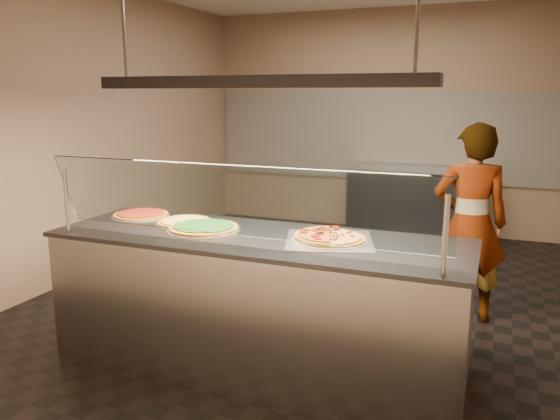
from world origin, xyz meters
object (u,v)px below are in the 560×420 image
at_px(pizza_cheese, 185,222).
at_px(half_pizza_sausage, 346,238).
at_px(sneeze_guard, 234,202).
at_px(worker, 470,223).
at_px(serving_counter, 258,300).
at_px(heat_lamp_housing, 256,82).
at_px(prep_table, 413,204).
at_px(half_pizza_pepperoni, 313,234).
at_px(pizza_tomato, 141,214).
at_px(pizza_spinach, 204,227).
at_px(pizza_spatula, 184,222).
at_px(perforated_tray, 329,240).

bearing_deg(pizza_cheese, half_pizza_sausage, -3.38).
distance_m(sneeze_guard, worker, 2.20).
distance_m(serving_counter, heat_lamp_housing, 1.48).
distance_m(prep_table, worker, 2.62).
relative_size(sneeze_guard, heat_lamp_housing, 1.13).
xyz_separation_m(half_pizza_pepperoni, pizza_tomato, (-1.48, 0.17, -0.02)).
bearing_deg(sneeze_guard, half_pizza_pepperoni, 46.02).
bearing_deg(pizza_tomato, serving_counter, -11.31).
bearing_deg(pizza_spinach, half_pizza_sausage, 2.38).
distance_m(serving_counter, worker, 1.93).
relative_size(serving_counter, worker, 1.72).
xyz_separation_m(half_pizza_pepperoni, pizza_spatula, (-1.00, 0.02, -0.01)).
bearing_deg(half_pizza_sausage, serving_counter, -174.78).
bearing_deg(half_pizza_pepperoni, serving_counter, -171.94).
bearing_deg(sneeze_guard, worker, 52.75).
distance_m(pizza_cheese, heat_lamp_housing, 1.20).
height_order(half_pizza_sausage, pizza_spinach, half_pizza_sausage).
distance_m(half_pizza_pepperoni, pizza_spinach, 0.80).
height_order(pizza_spinach, heat_lamp_housing, heat_lamp_housing).
relative_size(half_pizza_sausage, worker, 0.31).
xyz_separation_m(sneeze_guard, worker, (1.31, 1.72, -0.40)).
relative_size(half_pizza_pepperoni, prep_table, 0.31).
bearing_deg(sneeze_guard, serving_counter, 90.00).
relative_size(pizza_spinach, pizza_tomato, 1.16).
xyz_separation_m(sneeze_guard, prep_table, (0.51, 4.19, -0.76)).
height_order(pizza_cheese, prep_table, pizza_cheese).
bearing_deg(heat_lamp_housing, pizza_cheese, 168.66).
distance_m(half_pizza_sausage, pizza_tomato, 1.71).
relative_size(perforated_tray, worker, 0.42).
distance_m(half_pizza_pepperoni, pizza_tomato, 1.49).
xyz_separation_m(perforated_tray, heat_lamp_housing, (-0.49, -0.05, 1.01)).
relative_size(sneeze_guard, pizza_spinach, 4.99).
height_order(perforated_tray, pizza_cheese, pizza_cheese).
distance_m(half_pizza_sausage, heat_lamp_housing, 1.16).
height_order(half_pizza_pepperoni, worker, worker).
xyz_separation_m(serving_counter, half_pizza_sausage, (0.60, 0.06, 0.49)).
distance_m(pizza_spinach, prep_table, 3.98).
bearing_deg(serving_counter, sneeze_guard, -90.00).
bearing_deg(heat_lamp_housing, perforated_tray, 6.19).
relative_size(half_pizza_pepperoni, half_pizza_sausage, 1.00).
bearing_deg(pizza_tomato, half_pizza_sausage, -5.52).
bearing_deg(pizza_cheese, worker, 32.61).
xyz_separation_m(perforated_tray, pizza_spinach, (-0.91, -0.04, 0.01)).
bearing_deg(pizza_spinach, pizza_spatula, 163.78).
bearing_deg(half_pizza_sausage, pizza_cheese, 176.62).
distance_m(perforated_tray, pizza_tomato, 1.60).
relative_size(pizza_spinach, heat_lamp_housing, 0.23).
bearing_deg(worker, pizza_cheese, 21.82).
distance_m(perforated_tray, worker, 1.56).
relative_size(serving_counter, sneeze_guard, 1.09).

